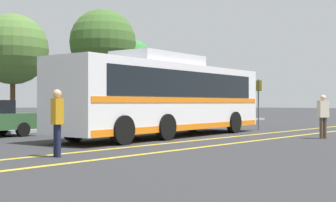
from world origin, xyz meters
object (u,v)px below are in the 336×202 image
(tree_3, at_px, (103,43))
(tree_0, at_px, (13,49))
(pedestrian_1, at_px, (57,118))
(bus_stop_sign, at_px, (258,98))
(tree_1, at_px, (128,65))
(pedestrian_0, at_px, (323,114))
(transit_bus, at_px, (168,96))

(tree_3, bearing_deg, tree_0, 164.08)
(pedestrian_1, xyz_separation_m, tree_0, (6.66, 13.31, 3.38))
(pedestrian_1, distance_m, tree_3, 17.29)
(bus_stop_sign, height_order, tree_1, tree_1)
(pedestrian_1, relative_size, bus_stop_sign, 0.67)
(tree_1, bearing_deg, pedestrian_0, -108.18)
(tree_0, bearing_deg, pedestrian_0, -76.20)
(bus_stop_sign, bearing_deg, tree_1, 166.70)
(pedestrian_1, bearing_deg, tree_3, 152.23)
(tree_1, height_order, tree_3, tree_3)
(bus_stop_sign, distance_m, tree_1, 12.00)
(bus_stop_sign, bearing_deg, tree_3, -171.15)
(pedestrian_1, bearing_deg, bus_stop_sign, 116.21)
(bus_stop_sign, height_order, tree_0, tree_0)
(transit_bus, xyz_separation_m, pedestrian_1, (-7.56, -2.71, -0.71))
(transit_bus, bearing_deg, pedestrian_1, -74.44)
(transit_bus, bearing_deg, pedestrian_0, 24.92)
(pedestrian_1, bearing_deg, tree_0, 170.98)
(transit_bus, height_order, tree_3, tree_3)
(pedestrian_1, height_order, bus_stop_sign, bus_stop_sign)
(pedestrian_1, relative_size, tree_3, 0.24)
(tree_1, distance_m, tree_3, 4.64)
(transit_bus, distance_m, pedestrian_1, 8.06)
(transit_bus, distance_m, pedestrian_0, 6.31)
(pedestrian_0, xyz_separation_m, pedestrian_1, (-10.61, 2.77, 0.02))
(tree_0, bearing_deg, transit_bus, -85.12)
(pedestrian_0, relative_size, tree_3, 0.24)
(tree_1, bearing_deg, tree_3, -154.63)
(transit_bus, height_order, tree_1, tree_1)
(tree_0, bearing_deg, tree_3, -15.92)
(pedestrian_0, distance_m, tree_0, 16.91)
(pedestrian_1, relative_size, tree_1, 0.29)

